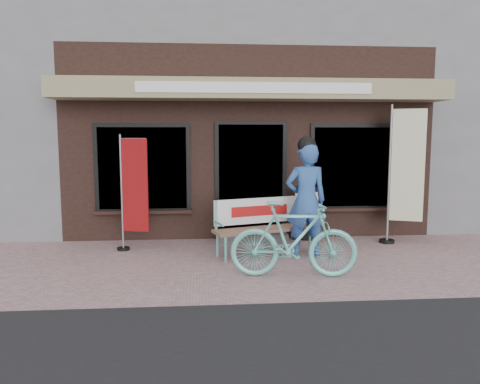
{
  "coord_description": "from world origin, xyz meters",
  "views": [
    {
      "loc": [
        -0.91,
        -6.71,
        1.96
      ],
      "look_at": [
        -0.31,
        0.7,
        1.05
      ],
      "focal_mm": 35.0,
      "sensor_mm": 36.0,
      "label": 1
    }
  ],
  "objects": [
    {
      "name": "ground",
      "position": [
        0.0,
        0.0,
        0.0
      ],
      "size": [
        70.0,
        70.0,
        0.0
      ],
      "primitive_type": "plane",
      "color": "#B98D8F",
      "rests_on": "ground"
    },
    {
      "name": "bicycle",
      "position": [
        0.34,
        -0.49,
        0.53
      ],
      "size": [
        1.81,
        0.71,
        1.06
      ],
      "primitive_type": "imported",
      "rotation": [
        0.0,
        0.0,
        1.45
      ],
      "color": "#61BDB1",
      "rests_on": "ground"
    },
    {
      "name": "bench",
      "position": [
        0.07,
        0.83,
        0.54
      ],
      "size": [
        1.74,
        0.92,
        0.92
      ],
      "rotation": [
        0.0,
        0.0,
        0.31
      ],
      "color": "#61BDB1",
      "rests_on": "ground"
    },
    {
      "name": "nobori_red",
      "position": [
        -2.08,
        1.2,
        1.02
      ],
      "size": [
        0.59,
        0.26,
        1.97
      ],
      "rotation": [
        0.0,
        0.0,
        -0.24
      ],
      "color": "gray",
      "rests_on": "ground"
    },
    {
      "name": "storefront",
      "position": [
        0.0,
        4.96,
        2.99
      ],
      "size": [
        7.0,
        6.77,
        6.0
      ],
      "color": "black",
      "rests_on": "ground"
    },
    {
      "name": "nobori_cream",
      "position": [
        2.68,
        1.32,
        1.29
      ],
      "size": [
        0.73,
        0.41,
        2.5
      ],
      "rotation": [
        0.0,
        0.0,
        -0.38
      ],
      "color": "gray",
      "rests_on": "ground"
    },
    {
      "name": "person",
      "position": [
        0.75,
        0.6,
        0.95
      ],
      "size": [
        0.68,
        0.46,
        1.94
      ],
      "rotation": [
        0.0,
        0.0,
        0.04
      ],
      "color": "#2E56A0",
      "rests_on": "ground"
    },
    {
      "name": "menu_stand",
      "position": [
        1.02,
        1.72,
        0.51
      ],
      "size": [
        0.51,
        0.25,
        1.0
      ],
      "rotation": [
        0.0,
        0.0,
        -0.31
      ],
      "color": "black",
      "rests_on": "ground"
    }
  ]
}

